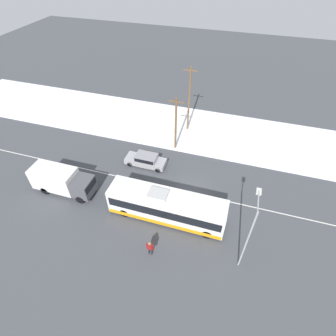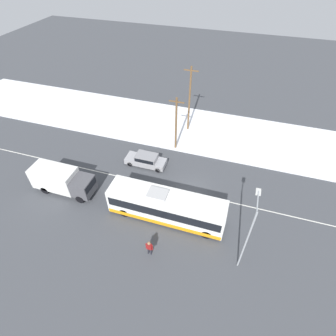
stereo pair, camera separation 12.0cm
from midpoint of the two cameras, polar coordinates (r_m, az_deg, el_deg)
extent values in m
plane|color=#424449|center=(28.22, 4.82, -5.43)|extent=(120.00, 120.00, 0.00)
cube|color=white|center=(36.94, 9.13, 7.75)|extent=(80.00, 10.64, 0.12)
cube|color=silver|center=(28.21, 4.82, -5.42)|extent=(60.00, 0.12, 0.00)
cube|color=white|center=(24.89, -0.42, -8.29)|extent=(11.11, 2.55, 2.68)
cube|color=black|center=(24.64, -0.43, -7.82)|extent=(10.66, 2.57, 1.02)
cube|color=orange|center=(25.75, -0.41, -9.82)|extent=(11.00, 2.57, 0.48)
cube|color=#B2B2B2|center=(23.95, -2.35, -5.63)|extent=(1.80, 1.40, 0.24)
cylinder|color=black|center=(24.68, 8.29, -14.01)|extent=(1.00, 0.28, 1.00)
cylinder|color=black|center=(26.01, 9.26, -9.96)|extent=(1.00, 0.28, 1.00)
cylinder|color=black|center=(26.17, -9.58, -9.57)|extent=(1.00, 0.28, 1.00)
cylinder|color=black|center=(27.43, -7.64, -6.02)|extent=(1.00, 0.28, 1.00)
cube|color=silver|center=(29.81, -23.50, -1.97)|extent=(4.67, 2.30, 2.33)
cube|color=#4C4C51|center=(28.24, -18.06, -3.80)|extent=(1.90, 2.18, 1.81)
cube|color=black|center=(27.54, -16.59, -3.73)|extent=(0.06, 1.95, 0.80)
cylinder|color=black|center=(28.39, -18.69, -6.54)|extent=(0.90, 0.26, 0.90)
cylinder|color=black|center=(29.45, -16.68, -3.71)|extent=(0.90, 0.26, 0.90)
cylinder|color=black|center=(30.66, -25.32, -4.46)|extent=(0.90, 0.26, 0.90)
cylinder|color=black|center=(31.64, -23.23, -1.92)|extent=(0.90, 0.26, 0.90)
cube|color=#9E9EA3|center=(31.07, -4.99, 1.51)|extent=(4.79, 1.80, 0.65)
cube|color=gray|center=(30.63, -4.85, 2.33)|extent=(2.49, 1.66, 0.59)
cube|color=black|center=(30.62, -4.85, 2.35)|extent=(2.29, 1.69, 0.47)
cylinder|color=black|center=(31.25, -8.39, 0.87)|extent=(0.64, 0.22, 0.64)
cylinder|color=black|center=(32.31, -7.28, 2.67)|extent=(0.64, 0.22, 0.64)
cylinder|color=black|center=(30.18, -2.32, -0.42)|extent=(0.64, 0.22, 0.64)
cylinder|color=black|center=(31.28, -1.38, 1.47)|extent=(0.64, 0.22, 0.64)
cylinder|color=#23232D|center=(23.72, -4.33, -17.54)|extent=(0.13, 0.13, 0.83)
cylinder|color=#23232D|center=(23.67, -3.73, -17.71)|extent=(0.13, 0.13, 0.83)
cube|color=maroon|center=(23.04, -4.12, -16.69)|extent=(0.43, 0.23, 0.69)
sphere|color=#8E6647|center=(22.62, -4.19, -16.06)|extent=(0.29, 0.29, 0.29)
cylinder|color=maroon|center=(23.13, -4.78, -16.55)|extent=(0.11, 0.11, 0.65)
cylinder|color=maroon|center=(23.01, -3.46, -16.92)|extent=(0.11, 0.11, 0.65)
cylinder|color=#9EA3A8|center=(21.22, 16.62, -15.09)|extent=(0.14, 0.14, 7.18)
cylinder|color=#9EA3A8|center=(19.20, 18.89, -6.95)|extent=(0.10, 2.10, 0.10)
cube|color=silver|center=(19.97, 19.00, -4.86)|extent=(0.36, 0.60, 0.16)
cylinder|color=brown|center=(31.68, 1.60, 9.40)|extent=(0.24, 0.24, 7.07)
cube|color=brown|center=(30.12, 1.71, 14.21)|extent=(1.80, 0.12, 0.12)
cylinder|color=brown|center=(34.93, 4.49, 14.43)|extent=(0.24, 0.24, 8.87)
cube|color=brown|center=(33.24, 4.87, 20.41)|extent=(1.80, 0.12, 0.12)
camera|label=1|loc=(0.06, -90.12, -0.11)|focal=28.00mm
camera|label=2|loc=(0.06, 89.88, 0.11)|focal=28.00mm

